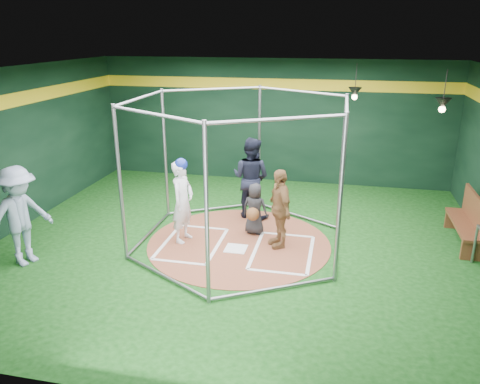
% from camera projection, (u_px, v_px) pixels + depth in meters
% --- Properties ---
extents(room_shell, '(10.10, 9.10, 3.53)m').
position_uv_depth(room_shell, '(239.00, 162.00, 9.21)').
color(room_shell, '#0D390D').
rests_on(room_shell, ground).
extents(clay_disc, '(3.80, 3.80, 0.01)m').
position_uv_depth(clay_disc, '(239.00, 243.00, 9.77)').
color(clay_disc, brown).
rests_on(clay_disc, ground).
extents(home_plate, '(0.43, 0.43, 0.01)m').
position_uv_depth(home_plate, '(236.00, 249.00, 9.49)').
color(home_plate, white).
rests_on(home_plate, clay_disc).
extents(batter_box_left, '(1.17, 1.77, 0.01)m').
position_uv_depth(batter_box_left, '(192.00, 243.00, 9.73)').
color(batter_box_left, white).
rests_on(batter_box_left, clay_disc).
extents(batter_box_right, '(1.17, 1.77, 0.01)m').
position_uv_depth(batter_box_right, '(283.00, 252.00, 9.35)').
color(batter_box_right, white).
rests_on(batter_box_right, clay_disc).
extents(batting_cage, '(4.05, 4.67, 3.00)m').
position_uv_depth(batting_cage, '(239.00, 175.00, 9.29)').
color(batting_cage, gray).
rests_on(batting_cage, ground).
extents(pendant_lamp_near, '(0.34, 0.34, 0.90)m').
position_uv_depth(pendant_lamp_near, '(355.00, 92.00, 11.76)').
color(pendant_lamp_near, black).
rests_on(pendant_lamp_near, room_shell).
extents(pendant_lamp_far, '(0.34, 0.34, 0.90)m').
position_uv_depth(pendant_lamp_far, '(443.00, 104.00, 9.92)').
color(pendant_lamp_far, black).
rests_on(pendant_lamp_far, room_shell).
extents(batter_figure, '(0.52, 0.69, 1.79)m').
position_uv_depth(batter_figure, '(183.00, 200.00, 9.62)').
color(batter_figure, white).
rests_on(batter_figure, clay_disc).
extents(visitor_leopard, '(0.80, 1.03, 1.63)m').
position_uv_depth(visitor_leopard, '(279.00, 208.00, 9.39)').
color(visitor_leopard, '#B5844D').
rests_on(visitor_leopard, clay_disc).
extents(catcher_figure, '(0.60, 0.61, 1.13)m').
position_uv_depth(catcher_figure, '(255.00, 209.00, 10.04)').
color(catcher_figure, black).
rests_on(catcher_figure, clay_disc).
extents(umpire, '(1.09, 0.95, 1.91)m').
position_uv_depth(umpire, '(251.00, 178.00, 10.88)').
color(umpire, black).
rests_on(umpire, clay_disc).
extents(bystander_blue, '(1.09, 1.40, 1.91)m').
position_uv_depth(bystander_blue, '(20.00, 216.00, 8.65)').
color(bystander_blue, '#8D9EBA').
rests_on(bystander_blue, ground).
extents(dugout_bench, '(0.42, 1.79, 1.04)m').
position_uv_depth(dugout_bench, '(469.00, 219.00, 9.61)').
color(dugout_bench, brown).
rests_on(dugout_bench, ground).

